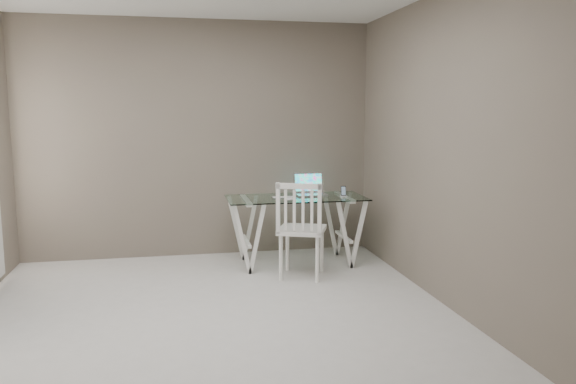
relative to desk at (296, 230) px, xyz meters
name	(u,v)px	position (x,y,z in m)	size (l,w,h in m)	color
room	(202,106)	(-1.07, -1.60, 1.33)	(4.50, 4.52, 2.71)	beige
desk	(296,230)	(0.00, 0.00, 0.00)	(1.50, 0.70, 0.75)	silver
chair	(301,225)	(-0.07, -0.55, 0.16)	(0.59, 0.59, 0.99)	white
laptop	(310,189)	(0.20, 0.16, 0.42)	(0.34, 0.29, 0.24)	silver
keyboard	(284,197)	(-0.14, -0.01, 0.37)	(0.26, 0.11, 0.01)	silver
mouse	(289,199)	(-0.12, -0.22, 0.38)	(0.11, 0.06, 0.03)	silver
phone_dock	(343,194)	(0.51, -0.09, 0.40)	(0.06, 0.06, 0.12)	white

